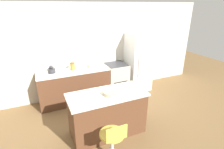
# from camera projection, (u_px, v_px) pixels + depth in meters

# --- Properties ---
(ground_plane) EXTENTS (14.00, 14.00, 0.00)m
(ground_plane) POSITION_uv_depth(u_px,v_px,m) (89.00, 104.00, 4.78)
(ground_plane) COLOR brown
(wall_back) EXTENTS (8.00, 0.06, 2.60)m
(wall_back) POSITION_uv_depth(u_px,v_px,m) (80.00, 52.00, 4.87)
(wall_back) COLOR beige
(wall_back) RESTS_ON ground_plane
(back_counter) EXTENTS (1.88, 0.62, 0.92)m
(back_counter) POSITION_uv_depth(u_px,v_px,m) (75.00, 86.00, 4.79)
(back_counter) COLOR brown
(back_counter) RESTS_ON ground_plane
(kitchen_island) EXTENTS (1.55, 0.72, 0.91)m
(kitchen_island) POSITION_uv_depth(u_px,v_px,m) (107.00, 113.00, 3.58)
(kitchen_island) COLOR brown
(kitchen_island) RESTS_ON ground_plane
(oven_range) EXTENTS (0.61, 0.63, 0.92)m
(oven_range) POSITION_uv_depth(u_px,v_px,m) (116.00, 79.00, 5.26)
(oven_range) COLOR #B7B2A8
(oven_range) RESTS_ON ground_plane
(refrigerator) EXTENTS (0.69, 0.68, 1.78)m
(refrigerator) POSITION_uv_depth(u_px,v_px,m) (138.00, 62.00, 5.37)
(refrigerator) COLOR silver
(refrigerator) RESTS_ON ground_plane
(stool_chair) EXTENTS (0.42, 0.42, 0.80)m
(stool_chair) POSITION_uv_depth(u_px,v_px,m) (113.00, 141.00, 2.93)
(stool_chair) COLOR #B7B7BC
(stool_chair) RESTS_ON ground_plane
(kettle) EXTENTS (0.19, 0.19, 0.19)m
(kettle) POSITION_uv_depth(u_px,v_px,m) (51.00, 70.00, 4.42)
(kettle) COLOR #333338
(kettle) RESTS_ON back_counter
(mixing_bowl) EXTENTS (0.21, 0.21, 0.09)m
(mixing_bowl) POSITION_uv_depth(u_px,v_px,m) (91.00, 65.00, 4.83)
(mixing_bowl) COLOR #C1B28E
(mixing_bowl) RESTS_ON back_counter
(canister_jar) EXTENTS (0.13, 0.13, 0.19)m
(canister_jar) POSITION_uv_depth(u_px,v_px,m) (73.00, 66.00, 4.62)
(canister_jar) COLOR #B77F33
(canister_jar) RESTS_ON back_counter
(fruit_bowl) EXTENTS (0.30, 0.30, 0.07)m
(fruit_bowl) POSITION_uv_depth(u_px,v_px,m) (110.00, 93.00, 3.37)
(fruit_bowl) COLOR #C1B28E
(fruit_bowl) RESTS_ON kitchen_island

